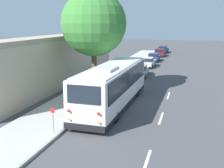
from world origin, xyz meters
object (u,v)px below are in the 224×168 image
Objects in this scene: shuttle_bus at (114,84)px; parked_sedan_silver at (140,71)px; parked_sedan_blue at (154,58)px; street_tree at (94,19)px; sign_post_far at (65,111)px; parked_sedan_white at (148,62)px; sign_post_near at (53,120)px; fire_hydrant at (116,79)px; parked_sedan_maroon at (159,53)px; parked_sedan_navy at (163,50)px.

shuttle_bus reaches higher than parked_sedan_silver.
street_tree is at bearing 174.14° from parked_sedan_blue.
sign_post_far is at bearing 159.48° from shuttle_bus.
sign_post_near is (-25.49, 1.34, 0.27)m from parked_sedan_white.
shuttle_bus is at bearing -16.41° from sign_post_near.
fire_hydrant is at bearing -0.02° from sign_post_near.
shuttle_bus is at bearing 176.19° from parked_sedan_maroon.
parked_sedan_maroon is 29.65m from street_tree.
street_tree reaches higher than sign_post_near.
shuttle_bus is 8.47× the size of sign_post_far.
parked_sedan_blue is 5.21× the size of fire_hydrant.
parked_sedan_blue is 0.45× the size of street_tree.
parked_sedan_silver reaches higher than fire_hydrant.
parked_sedan_white is 3.25× the size of sign_post_far.
parked_sedan_blue is at bearing -6.00° from street_tree.
street_tree reaches higher than parked_sedan_white.
street_tree is (3.62, 2.69, 4.64)m from shuttle_bus.
sign_post_near is (-38.65, 1.50, 0.26)m from parked_sedan_maroon.
parked_sedan_maroon is at bearing -0.27° from parked_sedan_white.
parked_sedan_maroon is (13.16, -0.16, 0.01)m from parked_sedan_white.
parked_sedan_maroon reaches higher than fire_hydrant.
street_tree is at bearing 5.40° from sign_post_near.
sign_post_far is (-43.14, 1.56, 0.24)m from parked_sedan_navy.
sign_post_near reaches higher than sign_post_far.
parked_sedan_white is 16.99m from street_tree.
parked_sedan_maroon is 3.34× the size of sign_post_near.
sign_post_near is (-44.72, 1.56, 0.26)m from parked_sedan_navy.
sign_post_near is at bearing -174.60° from street_tree.
parked_sedan_navy is 44.75m from sign_post_near.
parked_sedan_navy is 31.26m from fire_hydrant.
street_tree reaches higher than sign_post_far.
parked_sedan_maroon is at bearing -2.22° from sign_post_near.
parked_sedan_white is 0.95× the size of parked_sedan_navy.
shuttle_bus is 12.46m from parked_sedan_silver.
parked_sedan_maroon is 37.10m from sign_post_far.
parked_sedan_white is 19.23m from parked_sedan_navy.
parked_sedan_blue is (5.98, -0.04, -0.03)m from parked_sedan_white.
parked_sedan_navy is at bearing -2.08° from sign_post_far.
parked_sedan_navy is at bearing -3.42° from parked_sedan_silver.
shuttle_bus reaches higher than sign_post_near.
parked_sedan_silver is (12.40, 0.25, -1.12)m from shuttle_bus.
sign_post_far reaches higher than parked_sedan_navy.
parked_sedan_white is 23.94m from sign_post_far.
sign_post_near reaches higher than parked_sedan_white.
parked_sedan_maroon is 3.45× the size of sign_post_far.
shuttle_bus is 2.47× the size of parked_sedan_navy.
street_tree is 6.71× the size of sign_post_near.
sign_post_far is 11.91m from fire_hydrant.
fire_hydrant is at bearing 175.77° from parked_sedan_blue.
sign_post_far is at bearing 177.20° from parked_sedan_white.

